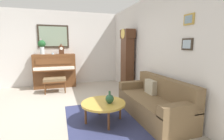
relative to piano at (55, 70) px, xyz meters
name	(u,v)px	position (x,y,z in m)	size (l,w,h in m)	color
ground_plane	(60,110)	(2.23, 0.12, -0.66)	(6.40, 6.00, 0.10)	#B2A899
wall_left	(57,48)	(-0.37, 0.12, 0.80)	(0.13, 4.90, 2.80)	silver
wall_back	(148,50)	(2.23, 2.52, 0.79)	(5.30, 0.13, 2.80)	silver
area_rug	(105,120)	(3.25, 0.99, -0.61)	(2.10, 1.50, 0.01)	navy
piano	(55,70)	(0.00, 0.00, 0.00)	(0.87, 1.44, 1.21)	brown
piano_bench	(55,80)	(0.83, 0.00, -0.20)	(0.42, 0.70, 0.48)	brown
grandfather_clock	(127,63)	(1.45, 2.25, 0.35)	(0.52, 0.34, 2.03)	#4C2B19
couch	(154,103)	(3.38, 2.06, -0.30)	(1.90, 0.80, 0.84)	brown
coffee_table	(103,104)	(3.27, 0.96, -0.24)	(0.88, 0.88, 0.40)	gold
mantel_clock	(61,49)	(0.00, 0.26, 0.77)	(0.13, 0.18, 0.38)	#4C2B19
flower_vase	(42,45)	(0.00, -0.39, 0.91)	(0.26, 0.26, 0.58)	silver
teacup	(53,54)	(0.11, -0.04, 0.62)	(0.12, 0.12, 0.06)	#ADC6D6
green_jug	(110,99)	(3.34, 1.07, -0.12)	(0.17, 0.17, 0.24)	#234C33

